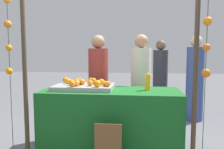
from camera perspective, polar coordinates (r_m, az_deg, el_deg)
name	(u,v)px	position (r m, az deg, el deg)	size (l,w,h in m)	color
ground_plane	(111,149)	(3.46, -0.30, -18.02)	(24.00, 24.00, 0.00)	slate
stall_counter	(111,120)	(3.31, -0.31, -11.18)	(1.90, 0.76, 0.86)	#196023
orange_tray	(84,87)	(3.31, -6.90, -3.06)	(0.83, 0.57, 0.06)	#9EA0A5
orange_0	(80,81)	(3.37, -7.82, -1.66)	(0.08, 0.08, 0.08)	orange
orange_1	(98,82)	(3.25, -3.43, -1.98)	(0.07, 0.07, 0.07)	orange
orange_2	(72,84)	(3.12, -9.75, -2.31)	(0.08, 0.08, 0.08)	orange
orange_3	(78,81)	(3.47, -8.31, -1.50)	(0.08, 0.08, 0.08)	orange
orange_4	(77,82)	(3.29, -8.69, -1.86)	(0.09, 0.09, 0.09)	orange
orange_5	(90,83)	(3.19, -5.41, -2.10)	(0.08, 0.08, 0.08)	orange
orange_6	(77,83)	(3.19, -8.69, -2.18)	(0.08, 0.08, 0.08)	orange
orange_7	(105,83)	(3.17, -1.85, -2.19)	(0.07, 0.07, 0.07)	orange
orange_8	(101,82)	(3.31, -2.61, -1.76)	(0.08, 0.08, 0.08)	orange
orange_9	(68,81)	(3.44, -10.82, -1.57)	(0.08, 0.08, 0.08)	orange
orange_10	(65,80)	(3.60, -11.46, -1.28)	(0.08, 0.08, 0.08)	orange
orange_11	(91,80)	(3.51, -5.20, -1.40)	(0.08, 0.08, 0.08)	orange
orange_12	(71,82)	(3.27, -10.02, -1.93)	(0.08, 0.08, 0.08)	orange
orange_13	(93,81)	(3.39, -4.62, -1.56)	(0.09, 0.09, 0.09)	orange
orange_14	(108,84)	(3.11, -1.07, -2.30)	(0.08, 0.08, 0.08)	orange
orange_15	(97,84)	(3.07, -3.66, -2.29)	(0.09, 0.09, 0.09)	orange
orange_16	(82,82)	(3.31, -7.31, -1.83)	(0.08, 0.08, 0.08)	orange
juice_bottle	(148,82)	(3.21, 8.79, -1.89)	(0.08, 0.08, 0.23)	#FBA81B
chalkboard_sign	(108,148)	(2.83, -0.96, -17.59)	(0.32, 0.03, 0.57)	brown
vendor_left	(98,88)	(3.95, -3.38, -3.28)	(0.33, 0.33, 1.67)	maroon
vendor_right	(141,88)	(3.94, 7.11, -3.29)	(0.34, 0.34, 1.68)	beige
crowd_person_0	(195,81)	(4.93, 19.78, -1.58)	(0.34, 0.34, 1.71)	#384C8C
crowd_person_1	(160,79)	(5.36, 11.81, -1.14)	(0.33, 0.33, 1.65)	#333338
crowd_person_2	(143,87)	(4.68, 7.75, -2.98)	(0.30, 0.30, 1.48)	#384C8C
canopy_post_left	(25,72)	(3.08, -20.73, 0.57)	(0.06, 0.06, 2.27)	#473828
canopy_post_right	(195,74)	(2.81, 19.92, 0.15)	(0.06, 0.06, 2.27)	#473828
garland_strand_left	(8,36)	(3.19, -24.25, 8.58)	(0.10, 0.10, 2.12)	#2D4C23
garland_strand_right	(207,36)	(2.83, 22.49, 8.87)	(0.10, 0.12, 2.12)	#2D4C23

